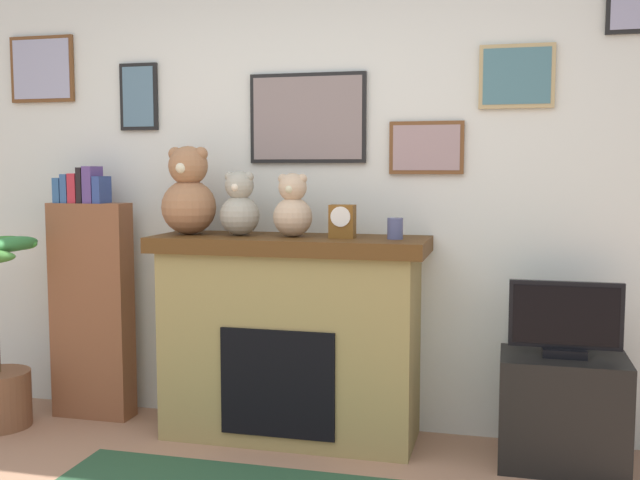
% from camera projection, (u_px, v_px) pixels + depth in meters
% --- Properties ---
extents(back_wall, '(5.20, 0.15, 2.60)m').
position_uv_depth(back_wall, '(308.00, 189.00, 4.13)').
color(back_wall, silver).
rests_on(back_wall, ground_plane).
extents(fireplace, '(1.43, 0.53, 1.07)m').
position_uv_depth(fireplace, '(290.00, 336.00, 3.92)').
color(fireplace, olive).
rests_on(fireplace, ground_plane).
extents(bookshelf, '(0.46, 0.16, 1.43)m').
position_uv_depth(bookshelf, '(92.00, 303.00, 4.24)').
color(bookshelf, brown).
rests_on(bookshelf, ground_plane).
extents(tv_stand, '(0.59, 0.40, 0.54)m').
position_uv_depth(tv_stand, '(562.00, 411.00, 3.56)').
color(tv_stand, black).
rests_on(tv_stand, ground_plane).
extents(television, '(0.52, 0.14, 0.36)m').
position_uv_depth(television, '(565.00, 321.00, 3.51)').
color(television, black).
rests_on(television, tv_stand).
extents(candle_jar, '(0.08, 0.08, 0.11)m').
position_uv_depth(candle_jar, '(395.00, 229.00, 3.72)').
color(candle_jar, '#4C517A').
rests_on(candle_jar, fireplace).
extents(mantel_clock, '(0.13, 0.09, 0.17)m').
position_uv_depth(mantel_clock, '(342.00, 221.00, 3.78)').
color(mantel_clock, brown).
rests_on(mantel_clock, fireplace).
extents(teddy_bear_grey, '(0.29, 0.29, 0.47)m').
position_uv_depth(teddy_bear_grey, '(189.00, 195.00, 3.97)').
color(teddy_bear_grey, '#986744').
rests_on(teddy_bear_grey, fireplace).
extents(teddy_bear_tan, '(0.21, 0.21, 0.34)m').
position_uv_depth(teddy_bear_tan, '(240.00, 207.00, 3.91)').
color(teddy_bear_tan, '#9F9A88').
rests_on(teddy_bear_tan, fireplace).
extents(teddy_bear_cream, '(0.20, 0.20, 0.33)m').
position_uv_depth(teddy_bear_cream, '(293.00, 208.00, 3.84)').
color(teddy_bear_cream, tan).
rests_on(teddy_bear_cream, fireplace).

